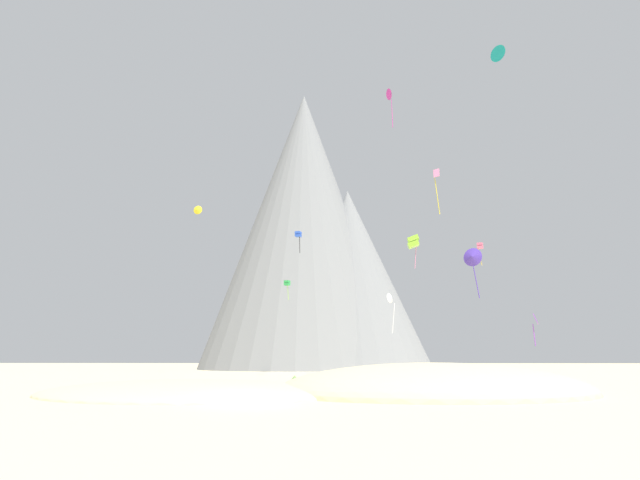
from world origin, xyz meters
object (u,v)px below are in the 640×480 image
at_px(kite_green_mid, 287,283).
at_px(kite_yellow_mid, 198,210).
at_px(rock_massif, 316,244).
at_px(kite_lime_mid, 413,242).
at_px(bush_far_left, 483,394).
at_px(bush_mid_center, 392,380).
at_px(kite_violet_low, 535,322).
at_px(bush_far_right, 295,380).
at_px(kite_white_low, 391,299).
at_px(kite_magenta_high, 390,95).
at_px(kite_pink_mid, 437,182).
at_px(kite_blue_mid, 298,235).
at_px(bush_low_patch, 324,382).
at_px(bush_near_left, 444,384).
at_px(kite_rainbow_mid, 480,246).
at_px(kite_indigo_low, 472,257).
at_px(bush_scatter_east, 484,381).
at_px(kite_teal_high, 498,54).

xyz_separation_m(kite_green_mid, kite_yellow_mid, (-13.64, -7.63, 10.80)).
relative_size(rock_massif, kite_lime_mid, 14.43).
xyz_separation_m(bush_far_left, rock_massif, (-14.57, 81.97, 26.84)).
bearing_deg(bush_mid_center, kite_violet_low, 17.69).
relative_size(bush_far_right, kite_white_low, 0.29).
bearing_deg(bush_mid_center, kite_magenta_high, 82.52).
bearing_deg(kite_pink_mid, bush_far_right, -73.15).
relative_size(kite_blue_mid, kite_pink_mid, 0.55).
relative_size(bush_low_patch, kite_white_low, 0.40).
bearing_deg(bush_near_left, bush_far_right, 175.19).
height_order(rock_massif, kite_yellow_mid, rock_massif).
height_order(kite_pink_mid, kite_magenta_high, kite_magenta_high).
bearing_deg(kite_yellow_mid, rock_massif, 70.86).
relative_size(bush_low_patch, bush_mid_center, 1.67).
relative_size(bush_mid_center, kite_rainbow_mid, 0.33).
bearing_deg(kite_lime_mid, rock_massif, 22.39).
height_order(kite_green_mid, kite_lime_mid, kite_lime_mid).
relative_size(bush_far_left, kite_green_mid, 0.43).
height_order(bush_far_right, kite_rainbow_mid, kite_rainbow_mid).
relative_size(bush_mid_center, kite_green_mid, 0.37).
bearing_deg(bush_far_right, kite_green_mid, 97.10).
bearing_deg(bush_far_right, kite_indigo_low, -0.53).
xyz_separation_m(bush_far_right, kite_green_mid, (-4.89, 39.23, 14.13)).
height_order(rock_massif, kite_indigo_low, rock_massif).
relative_size(bush_near_left, kite_indigo_low, 0.30).
height_order(bush_scatter_east, kite_blue_mid, kite_blue_mid).
height_order(bush_scatter_east, rock_massif, rock_massif).
relative_size(kite_blue_mid, kite_lime_mid, 0.69).
height_order(bush_mid_center, kite_green_mid, kite_green_mid).
bearing_deg(bush_near_left, kite_violet_low, 38.84).
bearing_deg(bush_near_left, kite_pink_mid, 78.69).
bearing_deg(kite_pink_mid, kite_indigo_low, -8.99).
relative_size(bush_near_left, kite_green_mid, 0.44).
xyz_separation_m(bush_scatter_east, kite_lime_mid, (-3.33, 18.63, 16.77)).
relative_size(kite_blue_mid, kite_white_low, 0.61).
relative_size(bush_mid_center, kite_indigo_low, 0.25).
bearing_deg(bush_scatter_east, kite_rainbow_mid, 74.88).
xyz_separation_m(kite_yellow_mid, kite_violet_low, (43.23, -23.47, -19.30)).
xyz_separation_m(kite_indigo_low, kite_lime_mid, (-2.88, 19.08, 5.56)).
height_order(kite_rainbow_mid, kite_pink_mid, kite_pink_mid).
height_order(rock_massif, kite_magenta_high, rock_massif).
height_order(kite_teal_high, kite_lime_mid, kite_teal_high).
bearing_deg(bush_near_left, bush_mid_center, 134.33).
height_order(bush_far_right, kite_magenta_high, kite_magenta_high).
xyz_separation_m(rock_massif, kite_yellow_mid, (-17.01, -35.36, -1.69)).
xyz_separation_m(kite_rainbow_mid, kite_pink_mid, (-10.93, -25.11, 2.49)).
bearing_deg(bush_scatter_east, bush_far_left, -104.38).
xyz_separation_m(kite_teal_high, kite_magenta_high, (-13.57, 7.30, -1.77)).
bearing_deg(kite_magenta_high, bush_far_right, 132.47).
relative_size(kite_yellow_mid, kite_violet_low, 0.42).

